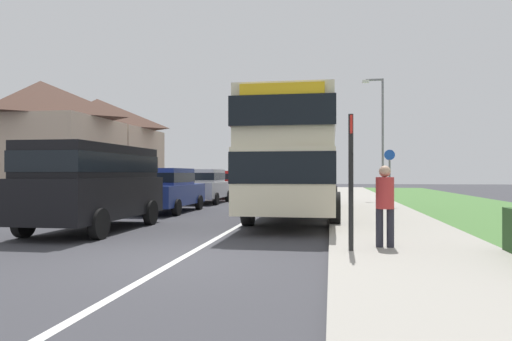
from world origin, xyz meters
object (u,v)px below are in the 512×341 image
at_px(parked_van_black, 94,180).
at_px(bus_stop_sign, 351,172).
at_px(double_decker_bus, 298,156).
at_px(parked_car_blue, 167,188).
at_px(cycle_route_sign, 390,176).
at_px(pedestrian_at_stop, 385,202).
at_px(parked_car_red, 231,183).
at_px(street_lamp_mid, 381,130).
at_px(parked_car_silver, 205,185).

distance_m(parked_van_black, bus_stop_sign, 7.17).
bearing_deg(bus_stop_sign, double_decker_bus, 100.77).
height_order(parked_van_black, bus_stop_sign, bus_stop_sign).
bearing_deg(parked_car_blue, cycle_route_sign, 18.23).
height_order(double_decker_bus, pedestrian_at_stop, double_decker_bus).
relative_size(parked_van_black, parked_car_red, 1.13).
bearing_deg(parked_van_black, street_lamp_mid, 58.43).
relative_size(parked_car_blue, street_lamp_mid, 0.69).
height_order(parked_car_blue, parked_car_silver, parked_car_silver).
bearing_deg(cycle_route_sign, parked_car_red, 137.64).
distance_m(parked_van_black, street_lamp_mid, 17.14).
bearing_deg(parked_car_blue, bus_stop_sign, -52.49).
bearing_deg(double_decker_bus, bus_stop_sign, -79.23).
relative_size(pedestrian_at_stop, bus_stop_sign, 0.64).
relative_size(parked_van_black, parked_car_blue, 1.08).
bearing_deg(parked_car_blue, parked_car_silver, 90.08).
height_order(double_decker_bus, street_lamp_mid, street_lamp_mid).
bearing_deg(bus_stop_sign, street_lamp_mid, 82.42).
xyz_separation_m(parked_car_blue, pedestrian_at_stop, (7.32, -8.20, 0.04)).
xyz_separation_m(parked_car_blue, street_lamp_mid, (8.97, 8.62, 2.94)).
bearing_deg(cycle_route_sign, bus_stop_sign, -100.19).
bearing_deg(pedestrian_at_stop, cycle_route_sign, 82.66).
bearing_deg(street_lamp_mid, parked_van_black, -121.57).
bearing_deg(parked_car_red, double_decker_bus, -66.65).
bearing_deg(double_decker_bus, parked_car_red, 113.35).
bearing_deg(pedestrian_at_stop, street_lamp_mid, 84.40).
bearing_deg(parked_car_red, parked_van_black, -90.40).
relative_size(parked_car_blue, parked_car_silver, 1.08).
bearing_deg(street_lamp_mid, cycle_route_sign, -92.22).
bearing_deg(parked_van_black, cycle_route_sign, 45.17).
xyz_separation_m(parked_van_black, cycle_route_sign, (8.65, 8.70, 0.09)).
distance_m(double_decker_bus, parked_car_red, 12.57).
height_order(parked_car_silver, pedestrian_at_stop, parked_car_silver).
distance_m(parked_car_blue, parked_car_red, 10.67).
bearing_deg(parked_car_silver, parked_car_blue, -89.92).
relative_size(parked_car_red, street_lamp_mid, 0.66).
distance_m(bus_stop_sign, cycle_route_sign, 11.76).
xyz_separation_m(double_decker_bus, parked_car_silver, (-5.18, 6.40, -1.20)).
bearing_deg(cycle_route_sign, parked_car_silver, 162.89).
bearing_deg(parked_car_silver, cycle_route_sign, -17.11).
distance_m(parked_car_blue, street_lamp_mid, 12.78).
relative_size(double_decker_bus, cycle_route_sign, 4.57).
bearing_deg(parked_car_silver, bus_stop_sign, -64.92).
height_order(parked_car_silver, parked_car_red, parked_car_silver).
xyz_separation_m(parked_van_black, parked_car_blue, (-0.10, 5.82, -0.40)).
bearing_deg(parked_van_black, double_decker_bus, 44.59).
relative_size(parked_car_red, cycle_route_sign, 1.74).
height_order(parked_van_black, street_lamp_mid, street_lamp_mid).
distance_m(parked_van_black, parked_car_silver, 11.41).
bearing_deg(cycle_route_sign, parked_van_black, -134.83).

